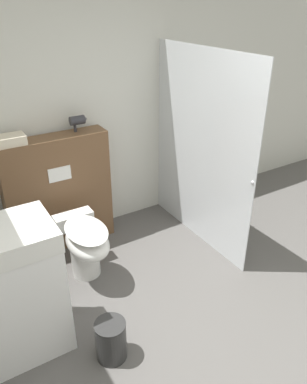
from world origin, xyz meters
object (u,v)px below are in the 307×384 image
object	(u,v)px
toilet	(85,244)
waste_bin	(111,340)
hair_drier	(78,120)
sink_vanity	(14,291)

from	to	relation	value
toilet	waste_bin	bearing A→B (deg)	-102.21
hair_drier	toilet	bearing A→B (deg)	-113.27
waste_bin	toilet	bearing A→B (deg)	77.79
sink_vanity	hair_drier	bearing A→B (deg)	48.85
sink_vanity	hair_drier	distance (m)	1.71
toilet	sink_vanity	bearing A→B (deg)	-145.78
sink_vanity	waste_bin	world-z (taller)	sink_vanity
hair_drier	waste_bin	world-z (taller)	hair_drier
toilet	hair_drier	bearing A→B (deg)	66.73
toilet	waste_bin	xyz separation A→B (m)	(-0.20, -0.94, -0.20)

